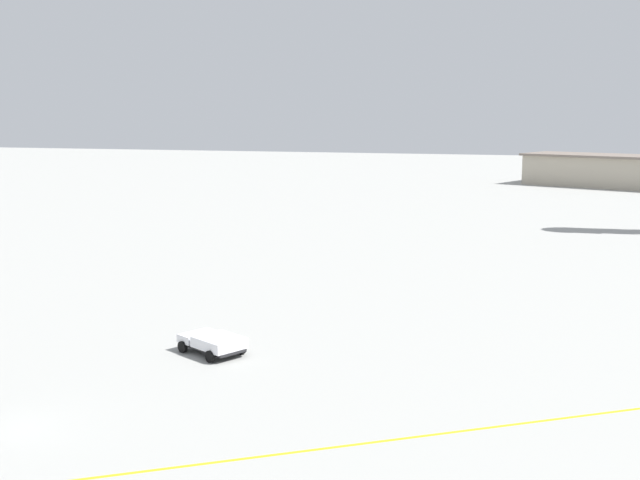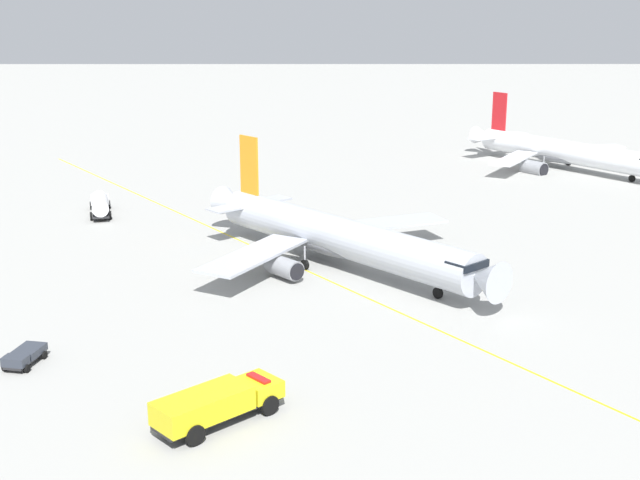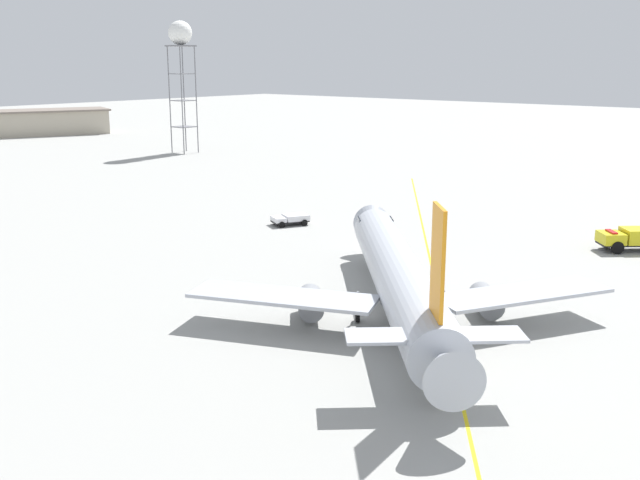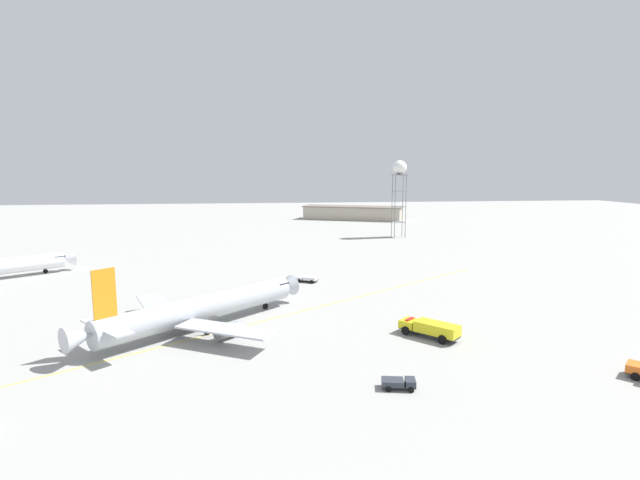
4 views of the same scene
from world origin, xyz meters
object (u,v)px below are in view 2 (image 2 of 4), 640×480
airliner_main (337,238)px  fuel_tanker_truck (100,204)px  fire_tender_truck (216,403)px  baggage_truck_truck (24,356)px  airliner_secondary (563,153)px

airliner_main → fuel_tanker_truck: size_ratio=3.53×
airliner_main → fuel_tanker_truck: airliner_main is taller
fire_tender_truck → baggage_truck_truck: bearing=106.4°
airliner_main → fire_tender_truck: (8.83, 35.32, -1.58)m
baggage_truck_truck → fire_tender_truck: fire_tender_truck is taller
airliner_main → fire_tender_truck: 36.44m
fuel_tanker_truck → airliner_main: bearing=-140.5°
baggage_truck_truck → airliner_secondary: bearing=152.5°
airliner_main → airliner_secondary: bearing=102.5°
fire_tender_truck → airliner_main: bearing=33.4°
airliner_secondary → fire_tender_truck: size_ratio=3.99×
airliner_main → baggage_truck_truck: size_ratio=8.04×
airliner_secondary → fuel_tanker_truck: airliner_secondary is taller
fuel_tanker_truck → baggage_truck_truck: fuel_tanker_truck is taller
airliner_secondary → fuel_tanker_truck: 76.99m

